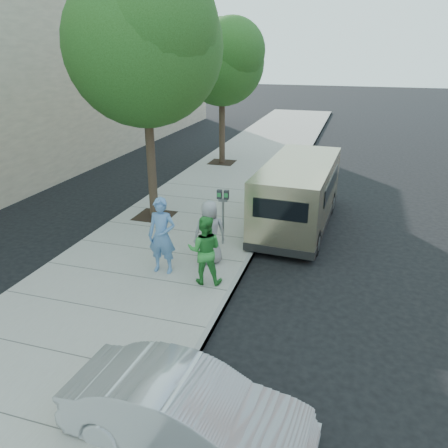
{
  "coord_description": "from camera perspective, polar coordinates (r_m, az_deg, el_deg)",
  "views": [
    {
      "loc": [
        3.87,
        -9.9,
        5.37
      ],
      "look_at": [
        0.8,
        0.15,
        1.1
      ],
      "focal_mm": 35.0,
      "sensor_mm": 36.0,
      "label": 1
    }
  ],
  "objects": [
    {
      "name": "person_striped_polo",
      "position": [
        13.7,
        4.85,
        3.35
      ],
      "size": [
        0.98,
        0.96,
        1.66
      ],
      "primitive_type": "imported",
      "rotation": [
        0.0,
        0.0,
        3.91
      ],
      "color": "gray",
      "rests_on": "sidewalk"
    },
    {
      "name": "sedan",
      "position": [
        6.72,
        -4.83,
        -23.27
      ],
      "size": [
        3.67,
        1.46,
        1.19
      ],
      "primitive_type": "imported",
      "rotation": [
        0.0,
        0.0,
        1.51
      ],
      "color": "#ADB0B4",
      "rests_on": "ground"
    },
    {
      "name": "tree_near",
      "position": [
        13.74,
        -10.29,
        22.54
      ],
      "size": [
        4.62,
        4.6,
        7.53
      ],
      "color": "black",
      "rests_on": "sidewalk"
    },
    {
      "name": "person_green_shirt",
      "position": [
        10.17,
        -2.53,
        -3.42
      ],
      "size": [
        0.92,
        0.78,
        1.68
      ],
      "primitive_type": "imported",
      "rotation": [
        0.0,
        0.0,
        3.34
      ],
      "color": "green",
      "rests_on": "sidewalk"
    },
    {
      "name": "curb_face",
      "position": [
        11.48,
        2.84,
        -5.36
      ],
      "size": [
        0.12,
        60.0,
        0.16
      ],
      "primitive_type": "cube",
      "color": "gray",
      "rests_on": "ground"
    },
    {
      "name": "tree_far",
      "position": [
        20.82,
        -0.14,
        20.79
      ],
      "size": [
        3.92,
        3.8,
        6.49
      ],
      "color": "black",
      "rests_on": "sidewalk"
    },
    {
      "name": "person_gray_shirt",
      "position": [
        11.12,
        -1.88,
        -1.1
      ],
      "size": [
        0.97,
        0.86,
        1.68
      ],
      "primitive_type": "imported",
      "rotation": [
        0.0,
        0.0,
        3.64
      ],
      "color": "gray",
      "rests_on": "sidewalk"
    },
    {
      "name": "ground",
      "position": [
        11.9,
        -3.92,
        -4.74
      ],
      "size": [
        120.0,
        120.0,
        0.0
      ],
      "primitive_type": "plane",
      "color": "black",
      "rests_on": "ground"
    },
    {
      "name": "sidewalk",
      "position": [
        12.23,
        -8.33,
        -3.77
      ],
      "size": [
        5.0,
        60.0,
        0.15
      ],
      "primitive_type": "cube",
      "color": "gray",
      "rests_on": "ground"
    },
    {
      "name": "van",
      "position": [
        13.9,
        9.72,
        4.01
      ],
      "size": [
        2.16,
        5.79,
        2.12
      ],
      "rotation": [
        0.0,
        0.0,
        -0.04
      ],
      "color": "tan",
      "rests_on": "ground"
    },
    {
      "name": "person_officer",
      "position": [
        10.71,
        -8.11,
        -1.53
      ],
      "size": [
        0.72,
        0.49,
        1.92
      ],
      "primitive_type": "imported",
      "rotation": [
        0.0,
        0.0,
        0.05
      ],
      "color": "#5783B9",
      "rests_on": "sidewalk"
    },
    {
      "name": "parking_meter",
      "position": [
        12.06,
        -0.14,
        2.45
      ],
      "size": [
        0.34,
        0.14,
        1.6
      ],
      "rotation": [
        0.0,
        0.0,
        0.1
      ],
      "color": "gray",
      "rests_on": "sidewalk"
    }
  ]
}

